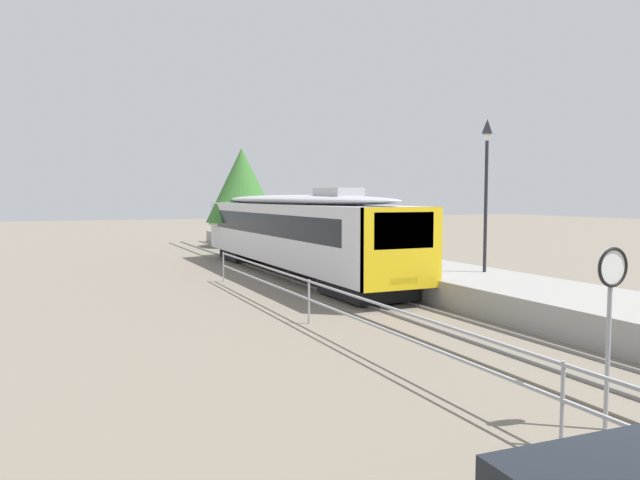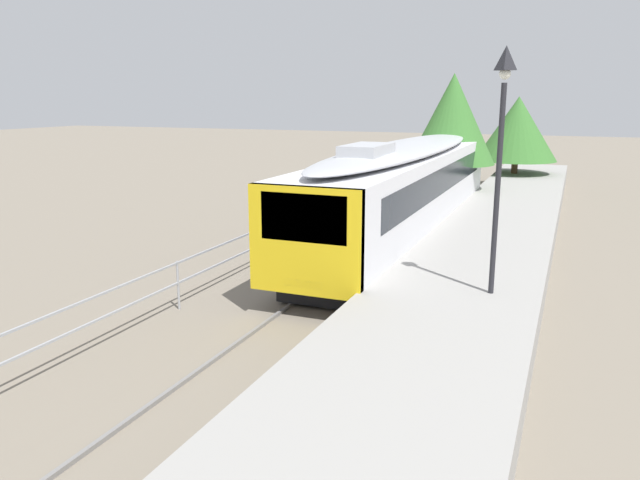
% 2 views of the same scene
% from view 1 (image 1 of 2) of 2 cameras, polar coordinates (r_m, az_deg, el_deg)
% --- Properties ---
extents(ground_plane, '(160.00, 160.00, 0.00)m').
position_cam_1_polar(ground_plane, '(17.72, -1.48, -7.37)').
color(ground_plane, slate).
extents(track_rails, '(3.20, 60.00, 0.14)m').
position_cam_1_polar(track_rails, '(19.06, 6.91, -6.47)').
color(track_rails, slate).
rests_on(track_rails, ground).
extents(commuter_train, '(2.82, 18.33, 3.74)m').
position_cam_1_polar(commuter_train, '(26.25, -2.58, 1.11)').
color(commuter_train, silver).
rests_on(commuter_train, track_rails).
extents(station_platform, '(3.90, 60.00, 0.90)m').
position_cam_1_polar(station_platform, '(20.85, 14.59, -4.50)').
color(station_platform, '#999691').
rests_on(station_platform, ground).
extents(platform_lamp_mid_platform, '(0.34, 0.34, 5.35)m').
position_cam_1_polar(platform_lamp_mid_platform, '(21.54, 15.78, 6.88)').
color(platform_lamp_mid_platform, '#232328').
rests_on(platform_lamp_mid_platform, station_platform).
extents(speed_limit_sign, '(0.61, 0.10, 2.81)m').
position_cam_1_polar(speed_limit_sign, '(9.88, 26.30, -4.53)').
color(speed_limit_sign, '#9EA0A5').
rests_on(speed_limit_sign, ground).
extents(carpark_fence, '(0.06, 36.06, 1.25)m').
position_cam_1_polar(carpark_fence, '(9.20, 22.40, -12.80)').
color(carpark_fence, '#9EA0A5').
rests_on(carpark_fence, ground).
extents(tree_behind_carpark, '(4.09, 4.09, 6.32)m').
position_cam_1_polar(tree_behind_carpark, '(33.91, -7.55, 5.26)').
color(tree_behind_carpark, brown).
rests_on(tree_behind_carpark, ground).
extents(tree_behind_station_far, '(4.59, 4.59, 5.27)m').
position_cam_1_polar(tree_behind_station_far, '(41.92, -7.61, 4.02)').
color(tree_behind_station_far, brown).
rests_on(tree_behind_station_far, ground).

